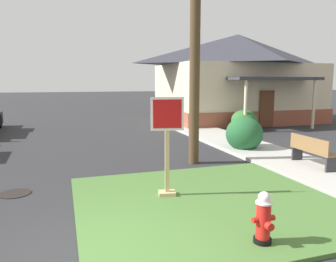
% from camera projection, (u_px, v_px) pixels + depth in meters
% --- Properties ---
extents(grass_corner_patch, '(5.33, 4.97, 0.08)m').
position_uv_depth(grass_corner_patch, '(207.00, 202.00, 6.81)').
color(grass_corner_patch, '#477033').
rests_on(grass_corner_patch, ground).
extents(sidewalk_strip, '(2.20, 16.81, 0.12)m').
position_uv_depth(sidewalk_strip, '(256.00, 150.00, 11.94)').
color(sidewalk_strip, '#B2AFA8').
rests_on(sidewalk_strip, ground).
extents(fire_hydrant, '(0.38, 0.34, 0.82)m').
position_uv_depth(fire_hydrant, '(263.00, 219.00, 4.97)').
color(fire_hydrant, black).
rests_on(fire_hydrant, grass_corner_patch).
extents(stop_sign, '(0.69, 0.35, 2.14)m').
position_uv_depth(stop_sign, '(167.00, 149.00, 6.97)').
color(stop_sign, tan).
rests_on(stop_sign, grass_corner_patch).
extents(manhole_cover, '(0.70, 0.70, 0.02)m').
position_uv_depth(manhole_cover, '(15.00, 193.00, 7.44)').
color(manhole_cover, black).
rests_on(manhole_cover, ground).
extents(street_bench, '(0.48, 1.62, 0.85)m').
position_uv_depth(street_bench, '(312.00, 150.00, 9.42)').
color(street_bench, brown).
rests_on(street_bench, sidewalk_strip).
extents(corner_house, '(9.82, 8.33, 5.51)m').
position_uv_depth(corner_house, '(237.00, 77.00, 21.11)').
color(corner_house, brown).
rests_on(corner_house, ground).
extents(shrub_near_porch, '(1.36, 1.36, 1.10)m').
position_uv_depth(shrub_near_porch, '(244.00, 120.00, 16.93)').
color(shrub_near_porch, '#2F672E').
rests_on(shrub_near_porch, ground).
extents(shrub_by_curb, '(1.35, 1.35, 1.26)m').
position_uv_depth(shrub_by_curb, '(244.00, 134.00, 11.99)').
color(shrub_by_curb, '#235C31').
rests_on(shrub_by_curb, ground).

